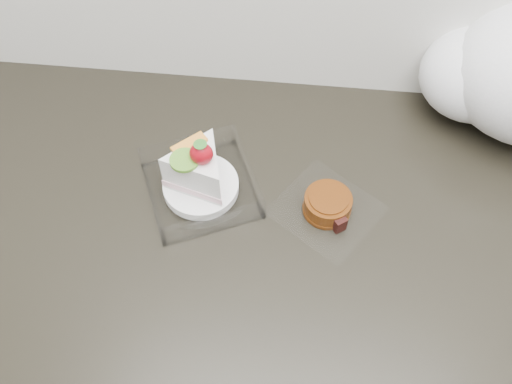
# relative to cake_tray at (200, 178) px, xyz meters

# --- Properties ---
(counter) EXTENTS (2.04, 0.64, 0.90)m
(counter) POSITION_rel_cake_tray_xyz_m (0.24, -0.05, -0.48)
(counter) COLOR black
(counter) RESTS_ON ground
(cake_tray) EXTENTS (0.22, 0.22, 0.13)m
(cake_tray) POSITION_rel_cake_tray_xyz_m (0.00, 0.00, 0.00)
(cake_tray) COLOR white
(cake_tray) RESTS_ON counter
(mooncake_wrap) EXTENTS (0.20, 0.20, 0.04)m
(mooncake_wrap) POSITION_rel_cake_tray_xyz_m (0.20, -0.02, -0.02)
(mooncake_wrap) COLOR white
(mooncake_wrap) RESTS_ON counter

